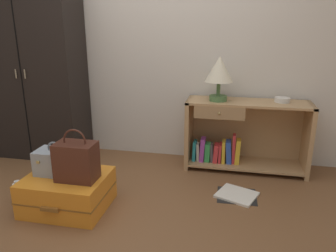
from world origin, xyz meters
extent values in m
plane|color=brown|center=(0.00, 0.00, 0.00)|extent=(9.00, 9.00, 0.00)
cube|color=beige|center=(0.00, 1.50, 1.30)|extent=(6.40, 0.10, 2.60)
cube|color=black|center=(-1.30, 1.20, 0.93)|extent=(1.01, 0.45, 1.86)
cube|color=black|center=(-1.30, 0.98, 0.93)|extent=(0.01, 0.01, 1.76)
cylinder|color=gray|center=(-1.35, 0.97, 0.93)|extent=(0.01, 0.01, 0.09)
cylinder|color=gray|center=(-1.25, 0.97, 0.93)|extent=(0.01, 0.01, 0.09)
cube|color=tan|center=(0.36, 1.23, 0.35)|extent=(0.04, 0.37, 0.70)
cube|color=tan|center=(1.49, 1.23, 0.35)|extent=(0.04, 0.37, 0.70)
cube|color=tan|center=(0.92, 1.23, 0.69)|extent=(1.18, 0.37, 0.02)
cube|color=tan|center=(0.92, 1.23, 0.06)|extent=(1.10, 0.37, 0.02)
cube|color=tan|center=(0.92, 1.41, 0.35)|extent=(1.10, 0.01, 0.68)
cube|color=#9D7950|center=(0.66, 1.06, 0.61)|extent=(0.47, 0.02, 0.12)
sphere|color=#9E844C|center=(0.66, 1.04, 0.61)|extent=(0.02, 0.02, 0.02)
cube|color=teal|center=(0.42, 1.21, 0.17)|extent=(0.04, 0.12, 0.20)
cube|color=beige|center=(0.46, 1.21, 0.16)|extent=(0.04, 0.08, 0.18)
cube|color=purple|center=(0.50, 1.21, 0.18)|extent=(0.06, 0.13, 0.24)
cube|color=green|center=(0.55, 1.21, 0.16)|extent=(0.06, 0.11, 0.19)
cube|color=#4C474C|center=(0.60, 1.21, 0.16)|extent=(0.04, 0.10, 0.19)
cube|color=red|center=(0.64, 1.21, 0.16)|extent=(0.06, 0.12, 0.19)
cube|color=red|center=(0.68, 1.21, 0.16)|extent=(0.03, 0.13, 0.19)
cube|color=gold|center=(0.71, 1.21, 0.18)|extent=(0.03, 0.13, 0.23)
cube|color=#2D51B2|center=(0.77, 1.21, 0.18)|extent=(0.07, 0.12, 0.23)
cube|color=red|center=(0.81, 1.21, 0.21)|extent=(0.03, 0.09, 0.30)
cube|color=gold|center=(0.85, 1.21, 0.19)|extent=(0.05, 0.11, 0.25)
cylinder|color=#4C7542|center=(0.63, 1.21, 0.72)|extent=(0.17, 0.17, 0.05)
cylinder|color=#4C7542|center=(0.63, 1.21, 0.81)|extent=(0.04, 0.04, 0.14)
cone|color=beige|center=(0.63, 1.21, 1.00)|extent=(0.27, 0.27, 0.24)
cylinder|color=silver|center=(1.23, 1.27, 0.72)|extent=(0.14, 0.14, 0.04)
cube|color=orange|center=(-0.46, 0.19, 0.14)|extent=(0.62, 0.51, 0.27)
cube|color=brown|center=(-0.46, 0.19, 0.14)|extent=(0.63, 0.52, 0.01)
cube|color=brown|center=(-0.46, -0.07, 0.14)|extent=(0.14, 0.02, 0.03)
cube|color=#8E99A3|center=(-0.56, 0.23, 0.37)|extent=(0.29, 0.20, 0.19)
torus|color=slate|center=(-0.56, 0.23, 0.48)|extent=(0.11, 0.02, 0.11)
cube|color=tan|center=(-0.64, 0.12, 0.40)|extent=(0.02, 0.01, 0.02)
cube|color=tan|center=(-0.48, 0.12, 0.40)|extent=(0.02, 0.01, 0.02)
cube|color=#472319|center=(-0.34, 0.16, 0.42)|extent=(0.30, 0.19, 0.29)
torus|color=#472319|center=(-0.34, 0.16, 0.58)|extent=(0.18, 0.01, 0.18)
cylinder|color=white|center=(-0.91, 0.21, 0.08)|extent=(0.08, 0.08, 0.15)
cylinder|color=silver|center=(-0.91, 0.21, 0.16)|extent=(0.05, 0.05, 0.02)
cube|color=white|center=(0.86, 0.65, 0.01)|extent=(0.39, 0.37, 0.02)
cube|color=black|center=(0.86, 0.65, 0.00)|extent=(0.34, 0.30, 0.01)
camera|label=1|loc=(0.79, -1.90, 1.40)|focal=34.90mm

